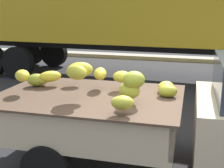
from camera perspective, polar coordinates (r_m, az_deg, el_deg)
curb_strip at (r=14.24m, az=15.36°, el=4.47°), size 80.00×0.80×0.16m
pickup_truck at (r=4.29m, az=19.80°, el=-6.19°), size 4.75×2.01×1.70m
semi_trailer at (r=10.05m, az=3.55°, el=15.29°), size 12.08×2.98×3.95m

